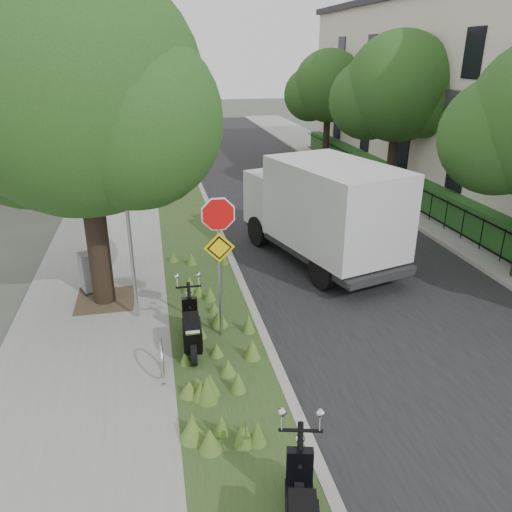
{
  "coord_description": "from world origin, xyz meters",
  "views": [
    {
      "loc": [
        -2.59,
        -8.77,
        5.83
      ],
      "look_at": [
        -0.33,
        2.05,
        1.3
      ],
      "focal_mm": 35.0,
      "sensor_mm": 36.0,
      "label": 1
    }
  ],
  "objects_px": {
    "sign_assembly": "(219,240)",
    "scooter_near": "(192,334)",
    "box_truck": "(323,207)",
    "utility_cabinet": "(95,272)"
  },
  "relations": [
    {
      "from": "sign_assembly",
      "to": "scooter_near",
      "type": "height_order",
      "value": "sign_assembly"
    },
    {
      "from": "box_truck",
      "to": "utility_cabinet",
      "type": "xyz_separation_m",
      "value": [
        -6.37,
        -0.87,
        -1.08
      ]
    },
    {
      "from": "sign_assembly",
      "to": "utility_cabinet",
      "type": "relative_size",
      "value": 3.13
    },
    {
      "from": "sign_assembly",
      "to": "scooter_near",
      "type": "distance_m",
      "value": 1.98
    },
    {
      "from": "box_truck",
      "to": "utility_cabinet",
      "type": "height_order",
      "value": "box_truck"
    },
    {
      "from": "box_truck",
      "to": "utility_cabinet",
      "type": "relative_size",
      "value": 5.93
    },
    {
      "from": "sign_assembly",
      "to": "box_truck",
      "type": "distance_m",
      "value": 5.21
    },
    {
      "from": "sign_assembly",
      "to": "utility_cabinet",
      "type": "xyz_separation_m",
      "value": [
        -2.85,
        2.92,
        -1.71
      ]
    },
    {
      "from": "sign_assembly",
      "to": "scooter_near",
      "type": "xyz_separation_m",
      "value": [
        -0.67,
        -0.53,
        -1.79
      ]
    },
    {
      "from": "sign_assembly",
      "to": "utility_cabinet",
      "type": "height_order",
      "value": "sign_assembly"
    }
  ]
}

